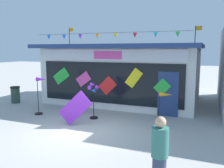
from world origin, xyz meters
The scene contains 8 objects.
ground_plane centered at (0.00, 0.00, 0.00)m, with size 80.00×80.00×0.00m, color #ADAAA5.
kite_shop_building centered at (-0.29, 5.89, 1.63)m, with size 8.44×5.89×4.31m.
wind_spinner_far_left centered at (-2.81, 1.39, 1.14)m, with size 0.65×0.36×1.74m.
wind_spinner_left centered at (-0.29, 1.71, 1.05)m, with size 0.43×0.36×1.58m.
wind_spinner_center_left centered at (2.71, 1.54, 0.93)m, with size 0.65×0.30×1.40m.
person_near_camera centered at (3.41, -2.75, 0.89)m, with size 0.34×0.46×1.68m.
trash_bin centered at (-5.75, 2.88, 0.47)m, with size 0.52×0.52×0.92m.
display_kite_on_ground centered at (-0.54, 0.62, 0.70)m, with size 0.71×0.03×1.28m, color purple.
Camera 1 is at (4.23, -7.29, 2.97)m, focal length 38.40 mm.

